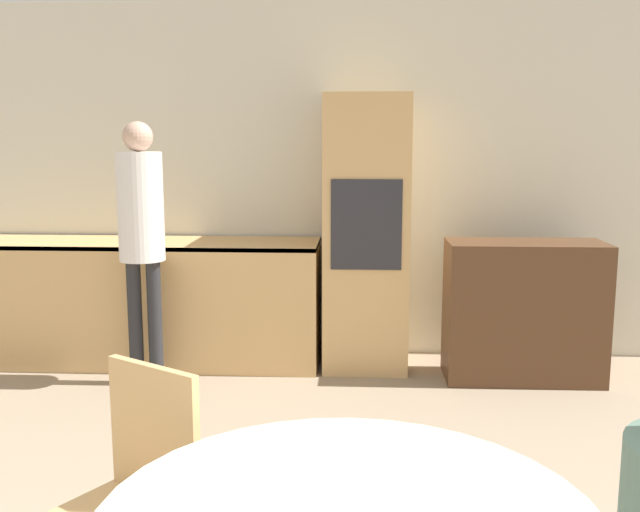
{
  "coord_description": "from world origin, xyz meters",
  "views": [
    {
      "loc": [
        0.23,
        -0.27,
        1.6
      ],
      "look_at": [
        0.06,
        2.82,
        1.1
      ],
      "focal_mm": 40.0,
      "sensor_mm": 36.0,
      "label": 1
    }
  ],
  "objects_px": {
    "sideboard": "(524,311)",
    "chair_far_left": "(132,494)",
    "oven_unit": "(366,233)",
    "person_standing": "(141,222)"
  },
  "relations": [
    {
      "from": "sideboard",
      "to": "chair_far_left",
      "type": "relative_size",
      "value": 1.14
    },
    {
      "from": "person_standing",
      "to": "oven_unit",
      "type": "bearing_deg",
      "value": 18.79
    },
    {
      "from": "person_standing",
      "to": "sideboard",
      "type": "bearing_deg",
      "value": 5.68
    },
    {
      "from": "sideboard",
      "to": "chair_far_left",
      "type": "height_order",
      "value": "sideboard"
    },
    {
      "from": "sideboard",
      "to": "chair_far_left",
      "type": "xyz_separation_m",
      "value": [
        -1.81,
        -2.69,
        0.04
      ]
    },
    {
      "from": "sideboard",
      "to": "person_standing",
      "type": "xyz_separation_m",
      "value": [
        -2.51,
        -0.25,
        0.61
      ]
    },
    {
      "from": "chair_far_left",
      "to": "oven_unit",
      "type": "bearing_deg",
      "value": 107.21
    },
    {
      "from": "oven_unit",
      "to": "chair_far_left",
      "type": "xyz_separation_m",
      "value": [
        -0.75,
        -2.93,
        -0.44
      ]
    },
    {
      "from": "oven_unit",
      "to": "sideboard",
      "type": "distance_m",
      "value": 1.19
    },
    {
      "from": "oven_unit",
      "to": "chair_far_left",
      "type": "relative_size",
      "value": 2.11
    }
  ]
}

